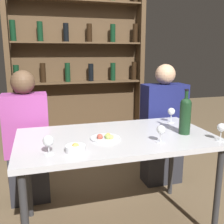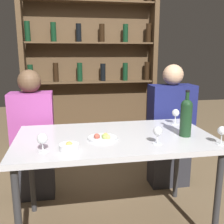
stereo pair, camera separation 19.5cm
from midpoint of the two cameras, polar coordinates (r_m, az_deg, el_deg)
name	(u,v)px [view 1 (the left image)]	position (r m, az deg, el deg)	size (l,w,h in m)	color
dining_table	(116,144)	(1.90, -1.98, -7.05)	(1.40, 0.78, 0.74)	silver
wine_rack_wall	(78,67)	(3.46, -9.01, 9.71)	(1.73, 0.21, 2.19)	#4C3823
wine_bottle	(185,114)	(1.94, 12.93, -0.51)	(0.08, 0.08, 0.33)	#19381E
wine_glass_0	(221,128)	(1.87, 20.01, -3.42)	(0.06, 0.06, 0.12)	silver
wine_glass_1	(171,112)	(2.25, 10.40, -0.04)	(0.06, 0.06, 0.13)	silver
wine_glass_2	(48,141)	(1.60, -17.16, -6.19)	(0.07, 0.07, 0.12)	silver
wine_glass_3	(161,130)	(1.74, 7.49, -4.06)	(0.06, 0.06, 0.12)	silver
food_plate_0	(105,138)	(1.81, -4.55, -5.67)	(0.21, 0.21, 0.04)	silver
snack_bowl	(76,148)	(1.61, -11.43, -7.83)	(0.12, 0.12, 0.06)	white
seated_person_left	(27,142)	(2.45, -20.19, -6.19)	(0.37, 0.22, 1.18)	#26262B
seated_person_right	(163,129)	(2.67, 8.98, -3.73)	(0.43, 0.22, 1.22)	#26262B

